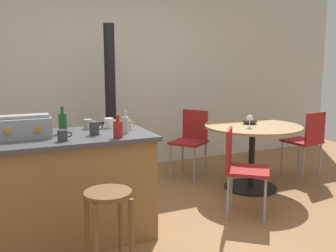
% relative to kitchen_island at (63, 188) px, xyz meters
% --- Properties ---
extents(ground_plane, '(8.80, 8.80, 0.00)m').
position_rel_kitchen_island_xyz_m(ground_plane, '(0.95, -0.26, -0.45)').
color(ground_plane, olive).
extents(back_wall, '(8.00, 0.10, 2.70)m').
position_rel_kitchen_island_xyz_m(back_wall, '(0.95, 1.99, 0.90)').
color(back_wall, beige).
rests_on(back_wall, ground_plane).
extents(kitchen_island, '(1.49, 0.77, 0.90)m').
position_rel_kitchen_island_xyz_m(kitchen_island, '(0.00, 0.00, 0.00)').
color(kitchen_island, olive).
rests_on(kitchen_island, ground_plane).
extents(wooden_stool, '(0.31, 0.31, 0.67)m').
position_rel_kitchen_island_xyz_m(wooden_stool, '(0.15, -0.85, 0.03)').
color(wooden_stool, brown).
rests_on(wooden_stool, ground_plane).
extents(dining_table, '(1.13, 1.13, 0.77)m').
position_rel_kitchen_island_xyz_m(dining_table, '(2.25, 0.41, 0.14)').
color(dining_table, black).
rests_on(dining_table, ground_plane).
extents(folding_chair_near, '(0.56, 0.56, 0.87)m').
position_rel_kitchen_island_xyz_m(folding_chair_near, '(1.82, 1.13, 0.07)').
color(folding_chair_near, maroon).
rests_on(folding_chair_near, ground_plane).
extents(folding_chair_far, '(0.56, 0.56, 0.86)m').
position_rel_kitchen_island_xyz_m(folding_chair_far, '(1.66, -0.19, 0.06)').
color(folding_chair_far, maroon).
rests_on(folding_chair_far, ground_plane).
extents(folding_chair_left, '(0.45, 0.45, 0.87)m').
position_rel_kitchen_island_xyz_m(folding_chair_left, '(3.14, 0.45, 0.07)').
color(folding_chair_left, maroon).
rests_on(folding_chair_left, ground_plane).
extents(wood_stove, '(0.44, 0.45, 1.95)m').
position_rel_kitchen_island_xyz_m(wood_stove, '(0.81, 1.35, 0.05)').
color(wood_stove, black).
rests_on(wood_stove, ground_plane).
extents(toolbox, '(0.44, 0.23, 0.18)m').
position_rel_kitchen_island_xyz_m(toolbox, '(-0.29, 0.03, 0.53)').
color(toolbox, gray).
rests_on(toolbox, kitchen_island).
extents(bottle_0, '(0.06, 0.06, 0.19)m').
position_rel_kitchen_island_xyz_m(bottle_0, '(0.53, -0.10, 0.52)').
color(bottle_0, '#B7B2AD').
rests_on(bottle_0, kitchen_island).
extents(bottle_1, '(0.07, 0.07, 0.23)m').
position_rel_kitchen_island_xyz_m(bottle_1, '(0.04, 0.12, 0.53)').
color(bottle_1, '#194C23').
rests_on(bottle_1, kitchen_island).
extents(bottle_2, '(0.08, 0.08, 0.18)m').
position_rel_kitchen_island_xyz_m(bottle_2, '(0.41, -0.27, 0.52)').
color(bottle_2, maroon).
rests_on(bottle_2, kitchen_island).
extents(cup_0, '(0.12, 0.08, 0.11)m').
position_rel_kitchen_island_xyz_m(cup_0, '(0.27, -0.07, 0.50)').
color(cup_0, '#383838').
rests_on(cup_0, kitchen_island).
extents(cup_1, '(0.12, 0.08, 0.09)m').
position_rel_kitchen_island_xyz_m(cup_1, '(0.47, 0.21, 0.49)').
color(cup_1, white).
rests_on(cup_1, kitchen_island).
extents(cup_2, '(0.12, 0.09, 0.09)m').
position_rel_kitchen_island_xyz_m(cup_2, '(0.58, 0.03, 0.49)').
color(cup_2, tan).
rests_on(cup_2, kitchen_island).
extents(cup_3, '(0.11, 0.07, 0.09)m').
position_rel_kitchen_island_xyz_m(cup_3, '(-0.01, -0.22, 0.49)').
color(cup_3, '#383838').
rests_on(cup_3, kitchen_island).
extents(cup_4, '(0.11, 0.07, 0.08)m').
position_rel_kitchen_island_xyz_m(cup_4, '(0.28, 0.24, 0.49)').
color(cup_4, tan).
rests_on(cup_4, kitchen_island).
extents(wine_glass, '(0.07, 0.07, 0.14)m').
position_rel_kitchen_island_xyz_m(wine_glass, '(2.12, 0.30, 0.42)').
color(wine_glass, silver).
rests_on(wine_glass, dining_table).
extents(serving_bowl, '(0.18, 0.18, 0.07)m').
position_rel_kitchen_island_xyz_m(serving_bowl, '(2.28, 0.51, 0.35)').
color(serving_bowl, '#383838').
rests_on(serving_bowl, dining_table).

